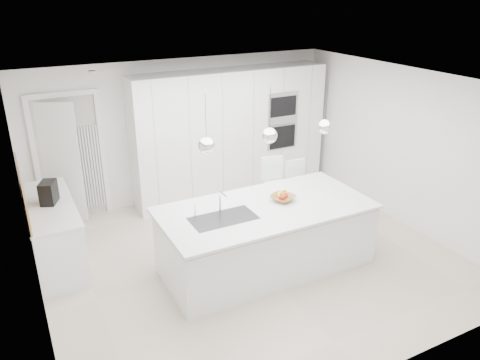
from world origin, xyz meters
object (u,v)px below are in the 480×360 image
bar_stool_left (276,194)px  bar_stool_right (298,193)px  fruit_bowl (283,198)px  espresso_machine (49,192)px  island_base (267,239)px

bar_stool_left → bar_stool_right: size_ratio=1.09×
fruit_bowl → espresso_machine: espresso_machine is taller
island_base → espresso_machine: bearing=149.3°
fruit_bowl → espresso_machine: 3.16m
bar_stool_right → bar_stool_left: bearing=177.6°
fruit_bowl → bar_stool_right: (0.81, 0.78, -0.41)m
island_base → espresso_machine: espresso_machine is taller
island_base → bar_stool_right: bar_stool_right is taller
island_base → bar_stool_left: bar_stool_left is taller
fruit_bowl → bar_stool_right: bearing=44.1°
espresso_machine → bar_stool_left: bearing=13.3°
fruit_bowl → bar_stool_right: size_ratio=0.30×
bar_stool_right → island_base: bearing=-135.1°
bar_stool_left → bar_stool_right: bearing=1.6°
fruit_bowl → bar_stool_left: 1.01m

